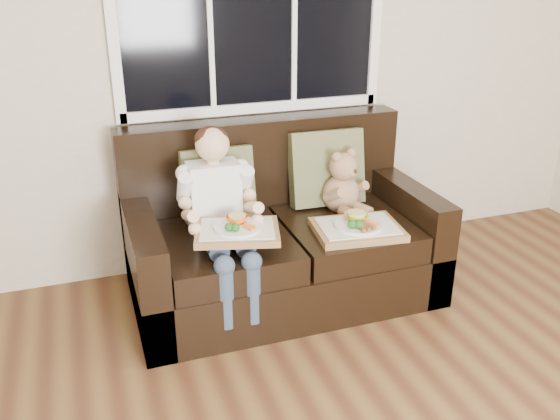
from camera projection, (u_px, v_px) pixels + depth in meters
name	position (u px, v px, depth m)	size (l,w,h in m)	color
loveseat	(279.00, 242.00, 3.43)	(1.70, 0.92, 0.96)	black
pillow_left	(218.00, 184.00, 3.33)	(0.40, 0.18, 0.42)	olive
pillow_right	(326.00, 168.00, 3.53)	(0.45, 0.22, 0.46)	olive
child	(219.00, 203.00, 3.08)	(0.39, 0.60, 0.89)	white
teddy_bear	(342.00, 186.00, 3.44)	(0.27, 0.32, 0.38)	tan
tray_left	(237.00, 230.00, 2.95)	(0.48, 0.41, 0.09)	#9C7D46
tray_right	(357.00, 227.00, 3.19)	(0.50, 0.40, 0.11)	#9C7D46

